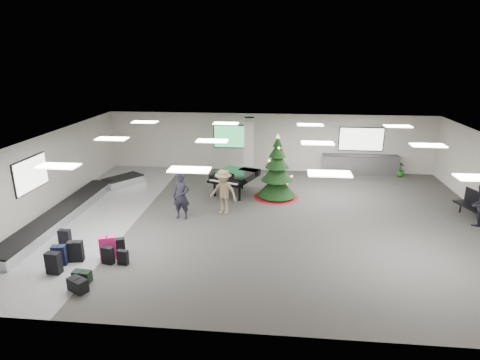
# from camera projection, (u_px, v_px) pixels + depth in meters

# --- Properties ---
(ground) EXTENTS (18.00, 18.00, 0.00)m
(ground) POSITION_uv_depth(u_px,v_px,m) (263.00, 218.00, 16.16)
(ground) COLOR #353430
(ground) RESTS_ON ground
(room_envelope) EXTENTS (18.02, 14.02, 3.21)m
(room_envelope) POSITION_uv_depth(u_px,v_px,m) (255.00, 158.00, 16.13)
(room_envelope) COLOR #B0A9A1
(room_envelope) RESTS_ON ground
(baggage_carousel) EXTENTS (2.28, 9.71, 0.43)m
(baggage_carousel) POSITION_uv_depth(u_px,v_px,m) (75.00, 207.00, 16.76)
(baggage_carousel) COLOR silver
(baggage_carousel) RESTS_ON ground
(service_counter) EXTENTS (4.05, 0.65, 1.08)m
(service_counter) POSITION_uv_depth(u_px,v_px,m) (360.00, 165.00, 21.83)
(service_counter) COLOR silver
(service_counter) RESTS_ON ground
(suitcase_0) EXTENTS (0.46, 0.28, 0.70)m
(suitcase_0) POSITION_uv_depth(u_px,v_px,m) (54.00, 263.00, 12.04)
(suitcase_0) COLOR black
(suitcase_0) RESTS_ON ground
(suitcase_1) EXTENTS (0.40, 0.27, 0.59)m
(suitcase_1) POSITION_uv_depth(u_px,v_px,m) (108.00, 255.00, 12.62)
(suitcase_1) COLOR black
(suitcase_1) RESTS_ON ground
(pink_suitcase) EXTENTS (0.57, 0.44, 0.80)m
(pink_suitcase) POSITION_uv_depth(u_px,v_px,m) (108.00, 248.00, 12.88)
(pink_suitcase) COLOR #E21D6D
(pink_suitcase) RESTS_ON ground
(suitcase_3) EXTENTS (0.44, 0.35, 0.60)m
(suitcase_3) POSITION_uv_depth(u_px,v_px,m) (119.00, 247.00, 13.15)
(suitcase_3) COLOR black
(suitcase_3) RESTS_ON ground
(navy_suitcase) EXTENTS (0.46, 0.32, 0.67)m
(navy_suitcase) POSITION_uv_depth(u_px,v_px,m) (59.00, 255.00, 12.54)
(navy_suitcase) COLOR black
(navy_suitcase) RESTS_ON ground
(suitcase_5) EXTENTS (0.49, 0.33, 0.70)m
(suitcase_5) POSITION_uv_depth(u_px,v_px,m) (76.00, 251.00, 12.75)
(suitcase_5) COLOR black
(suitcase_5) RESTS_ON ground
(green_duffel) EXTENTS (0.55, 0.31, 0.37)m
(green_duffel) POSITION_uv_depth(u_px,v_px,m) (82.00, 276.00, 11.63)
(green_duffel) COLOR black
(green_duffel) RESTS_ON ground
(suitcase_7) EXTENTS (0.35, 0.21, 0.50)m
(suitcase_7) POSITION_uv_depth(u_px,v_px,m) (123.00, 257.00, 12.59)
(suitcase_7) COLOR black
(suitcase_7) RESTS_ON ground
(suitcase_8) EXTENTS (0.39, 0.22, 0.60)m
(suitcase_8) POSITION_uv_depth(u_px,v_px,m) (65.00, 238.00, 13.82)
(suitcase_8) COLOR black
(suitcase_8) RESTS_ON ground
(black_duffel) EXTENTS (0.66, 0.55, 0.40)m
(black_duffel) POSITION_uv_depth(u_px,v_px,m) (78.00, 285.00, 11.18)
(black_duffel) COLOR black
(black_duffel) RESTS_ON ground
(christmas_tree) EXTENTS (2.09, 2.09, 2.98)m
(christmas_tree) POSITION_uv_depth(u_px,v_px,m) (277.00, 176.00, 18.23)
(christmas_tree) COLOR #681109
(christmas_tree) RESTS_ON ground
(grand_piano) EXTENTS (2.32, 2.60, 1.23)m
(grand_piano) POSITION_uv_depth(u_px,v_px,m) (234.00, 176.00, 18.70)
(grand_piano) COLOR black
(grand_piano) RESTS_ON ground
(bench) EXTENTS (1.02, 1.80, 1.08)m
(bench) POSITION_uv_depth(u_px,v_px,m) (477.00, 205.00, 15.91)
(bench) COLOR black
(bench) RESTS_ON ground
(traveler_a) EXTENTS (0.72, 0.50, 1.89)m
(traveler_a) POSITION_uv_depth(u_px,v_px,m) (181.00, 196.00, 15.89)
(traveler_a) COLOR black
(traveler_a) RESTS_ON ground
(traveler_b) EXTENTS (1.38, 1.07, 1.88)m
(traveler_b) POSITION_uv_depth(u_px,v_px,m) (223.00, 192.00, 16.39)
(traveler_b) COLOR #7D6A4D
(traveler_b) RESTS_ON ground
(traveler_bench) EXTENTS (1.01, 0.97, 1.63)m
(traveler_bench) POSITION_uv_depth(u_px,v_px,m) (479.00, 205.00, 15.29)
(traveler_bench) COLOR black
(traveler_bench) RESTS_ON ground
(potted_plant_left) EXTENTS (0.51, 0.53, 0.75)m
(potted_plant_left) POSITION_uv_depth(u_px,v_px,m) (327.00, 168.00, 21.89)
(potted_plant_left) COLOR #184115
(potted_plant_left) RESTS_ON ground
(potted_plant_right) EXTENTS (0.64, 0.64, 0.81)m
(potted_plant_right) POSITION_uv_depth(u_px,v_px,m) (400.00, 169.00, 21.46)
(potted_plant_right) COLOR #184115
(potted_plant_right) RESTS_ON ground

